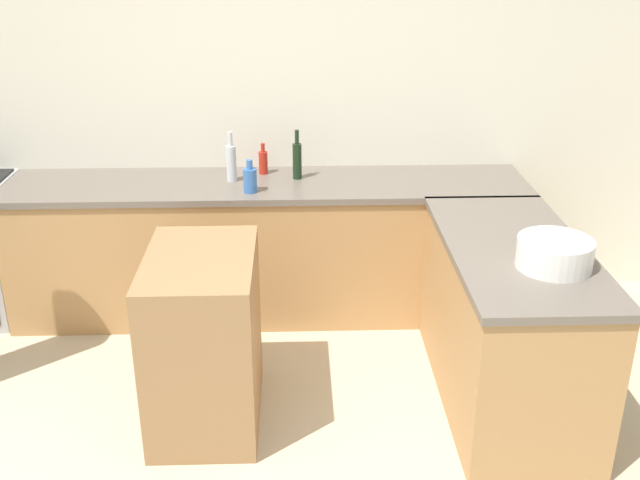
{
  "coord_description": "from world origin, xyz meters",
  "views": [
    {
      "loc": [
        0.18,
        -2.52,
        2.4
      ],
      "look_at": [
        0.3,
        0.89,
        0.94
      ],
      "focal_mm": 42.0,
      "sensor_mm": 36.0,
      "label": 1
    }
  ],
  "objects_px": {
    "mixing_bowl": "(555,253)",
    "vinegar_bottle_clear": "(231,162)",
    "island_table": "(204,339)",
    "wine_bottle_dark": "(297,159)",
    "hot_sauce_bottle": "(263,162)",
    "water_bottle_blue": "(250,179)"
  },
  "relations": [
    {
      "from": "vinegar_bottle_clear",
      "to": "water_bottle_blue",
      "type": "bearing_deg",
      "value": -59.49
    },
    {
      "from": "wine_bottle_dark",
      "to": "water_bottle_blue",
      "type": "relative_size",
      "value": 1.56
    },
    {
      "from": "wine_bottle_dark",
      "to": "island_table",
      "type": "bearing_deg",
      "value": -111.53
    },
    {
      "from": "island_table",
      "to": "hot_sauce_bottle",
      "type": "bearing_deg",
      "value": 78.75
    },
    {
      "from": "vinegar_bottle_clear",
      "to": "wine_bottle_dark",
      "type": "bearing_deg",
      "value": 4.74
    },
    {
      "from": "wine_bottle_dark",
      "to": "water_bottle_blue",
      "type": "bearing_deg",
      "value": -138.89
    },
    {
      "from": "wine_bottle_dark",
      "to": "water_bottle_blue",
      "type": "xyz_separation_m",
      "value": [
        -0.28,
        -0.25,
        -0.04
      ]
    },
    {
      "from": "wine_bottle_dark",
      "to": "hot_sauce_bottle",
      "type": "relative_size",
      "value": 1.56
    },
    {
      "from": "island_table",
      "to": "vinegar_bottle_clear",
      "type": "distance_m",
      "value": 1.32
    },
    {
      "from": "island_table",
      "to": "hot_sauce_bottle",
      "type": "relative_size",
      "value": 4.52
    },
    {
      "from": "island_table",
      "to": "wine_bottle_dark",
      "type": "relative_size",
      "value": 2.9
    },
    {
      "from": "hot_sauce_bottle",
      "to": "water_bottle_blue",
      "type": "relative_size",
      "value": 1.0
    },
    {
      "from": "wine_bottle_dark",
      "to": "hot_sauce_bottle",
      "type": "xyz_separation_m",
      "value": [
        -0.22,
        0.11,
        -0.04
      ]
    },
    {
      "from": "hot_sauce_bottle",
      "to": "vinegar_bottle_clear",
      "type": "relative_size",
      "value": 0.64
    },
    {
      "from": "mixing_bowl",
      "to": "hot_sauce_bottle",
      "type": "bearing_deg",
      "value": 134.04
    },
    {
      "from": "island_table",
      "to": "hot_sauce_bottle",
      "type": "distance_m",
      "value": 1.46
    },
    {
      "from": "island_table",
      "to": "mixing_bowl",
      "type": "height_order",
      "value": "mixing_bowl"
    },
    {
      "from": "water_bottle_blue",
      "to": "vinegar_bottle_clear",
      "type": "height_order",
      "value": "vinegar_bottle_clear"
    },
    {
      "from": "water_bottle_blue",
      "to": "island_table",
      "type": "bearing_deg",
      "value": -101.53
    },
    {
      "from": "vinegar_bottle_clear",
      "to": "hot_sauce_bottle",
      "type": "bearing_deg",
      "value": 36.35
    },
    {
      "from": "water_bottle_blue",
      "to": "vinegar_bottle_clear",
      "type": "relative_size",
      "value": 0.64
    },
    {
      "from": "mixing_bowl",
      "to": "vinegar_bottle_clear",
      "type": "xyz_separation_m",
      "value": [
        -1.61,
        1.32,
        0.05
      ]
    }
  ]
}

